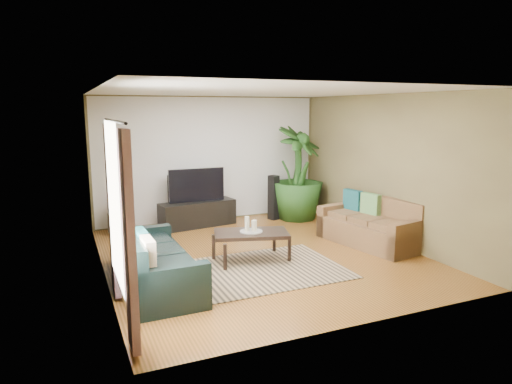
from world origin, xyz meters
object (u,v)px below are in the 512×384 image
sofa_right (369,222)px  speaker_right (274,198)px  potted_plant (298,173)px  coffee_table (251,246)px  television (197,185)px  side_table (131,248)px  vase (119,205)px  tv_stand (198,214)px  sofa_left (155,256)px  pedestal (120,224)px  speaker_left (173,201)px

sofa_right → speaker_right: speaker_right is taller
sofa_right → potted_plant: (-0.25, 2.26, 0.60)m
coffee_table → television: size_ratio=1.01×
sofa_right → side_table: bearing=-108.9°
television → vase: (-1.56, 0.03, -0.31)m
television → speaker_right: 1.77m
tv_stand → sofa_right: bearing=-53.8°
sofa_left → potted_plant: bearing=-54.8°
speaker_right → potted_plant: potted_plant is taller
coffee_table → speaker_right: size_ratio=1.19×
coffee_table → potted_plant: bearing=64.1°
sofa_left → coffee_table: sofa_left is taller
sofa_right → coffee_table: bearing=-101.2°
television → pedestal: television is taller
sofa_right → tv_stand: 3.52m
tv_stand → sofa_left: bearing=-125.1°
sofa_right → tv_stand: (-2.48, 2.48, -0.16)m
potted_plant → vase: (-3.80, 0.28, -0.46)m
speaker_left → speaker_right: 2.21m
tv_stand → side_table: side_table is taller
sofa_left → tv_stand: (1.45, 2.94, -0.16)m
speaker_right → potted_plant: 0.75m
vase → side_table: 1.99m
television → side_table: size_ratio=2.11×
coffee_table → speaker_right: bearing=73.8°
pedestal → side_table: (-0.07, -1.97, 0.08)m
pedestal → side_table: side_table is taller
speaker_right → speaker_left: bearing=153.8°
speaker_left → potted_plant: size_ratio=0.52×
sofa_left → coffee_table: size_ratio=1.83×
speaker_left → pedestal: size_ratio=2.75×
speaker_right → pedestal: 3.31m
coffee_table → potted_plant: (2.05, 2.25, 0.79)m
sofa_left → speaker_right: 4.28m
coffee_table → speaker_left: size_ratio=1.09×
sofa_right → potted_plant: bearing=175.2°
television → sofa_right: bearing=-45.2°
television → potted_plant: size_ratio=0.57×
sofa_left → pedestal: bearing=0.9°
sofa_left → vase: bearing=0.9°
pedestal → side_table: 1.97m
vase → sofa_right: bearing=-32.1°
television → vase: size_ratio=2.33×
potted_plant → television: bearing=173.7°
speaker_left → television: bearing=-8.6°
coffee_table → pedestal: size_ratio=3.01×
tv_stand → potted_plant: bearing=-14.6°
speaker_right → pedestal: (-3.29, 0.13, -0.30)m
coffee_table → pedestal: (-1.75, 2.53, -0.04)m
sofa_left → potted_plant: 4.62m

